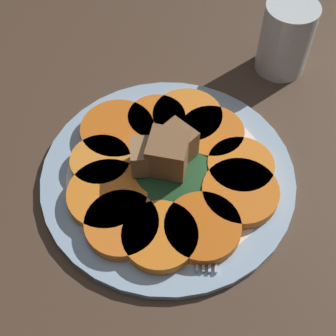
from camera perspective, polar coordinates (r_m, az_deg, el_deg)
The scene contains 16 objects.
table_slab at distance 58.47cm, azimuth 0.00°, elevation -1.73°, with size 120.00×120.00×2.00cm, color #4C3828.
plate at distance 57.20cm, azimuth 0.00°, elevation -0.90°, with size 30.92×30.92×1.05cm.
carrot_slice_0 at distance 52.26cm, azimuth 4.23°, elevation -7.23°, with size 8.58×8.58×1.39cm, color #D56013.
carrot_slice_1 at distance 55.02cm, azimuth 8.80°, elevation -2.96°, with size 8.97×8.97×1.39cm, color orange.
carrot_slice_2 at distance 57.08cm, azimuth 8.82°, elevation 0.20°, with size 8.07×8.07×1.39cm, color orange.
carrot_slice_3 at distance 59.75cm, azimuth 5.35°, elevation 4.24°, with size 8.20×8.20×1.39cm, color orange.
carrot_slice_4 at distance 61.27cm, azimuth 2.37°, elevation 6.20°, with size 9.07×9.07×1.39cm, color orange.
carrot_slice_5 at distance 61.03cm, azimuth -1.39°, elevation 5.98°, with size 7.47×7.47×1.39cm, color orange.
carrot_slice_6 at distance 60.15cm, azimuth -6.16°, elevation 4.59°, with size 9.41×9.41×1.39cm, color orange.
carrot_slice_7 at distance 57.39cm, azimuth -8.21°, elevation 0.77°, with size 7.36×7.36×1.39cm, color orange.
carrot_slice_8 at distance 54.63cm, azimuth -7.38°, elevation -3.29°, with size 9.37×9.37×1.39cm, color orange.
carrot_slice_9 at distance 52.54cm, azimuth -5.65°, elevation -6.86°, with size 8.33×8.33×1.39cm, color orange.
carrot_slice_10 at distance 51.63cm, azimuth -1.00°, elevation -8.32°, with size 8.42×8.42×1.39cm, color orange.
center_pile at distance 54.99cm, azimuth -0.13°, elevation 0.94°, with size 11.53×10.38×6.16cm.
fork at distance 54.33cm, azimuth 4.98°, elevation -4.42°, with size 16.55×9.05×0.40cm.
water_glass at distance 69.06cm, azimuth 14.15°, elevation 15.10°, with size 7.22×7.22×10.30cm.
Camera 1 is at (-27.59, -15.92, 50.03)cm, focal length 50.00 mm.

